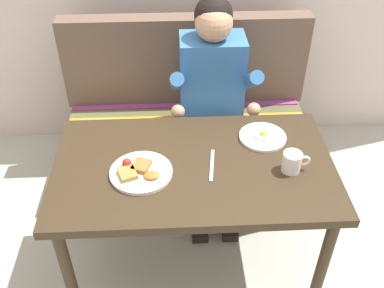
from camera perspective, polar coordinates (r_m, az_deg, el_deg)
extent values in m
plane|color=#ADAB9E|center=(2.42, 0.18, -15.72)|extent=(8.00, 8.00, 0.00)
cube|color=#332617|center=(1.90, 0.23, -3.06)|extent=(1.20, 0.70, 0.04)
cylinder|color=#332617|center=(2.03, -15.45, -16.73)|extent=(0.05, 0.05, 0.69)
cylinder|color=#332617|center=(2.07, 16.35, -15.42)|extent=(0.05, 0.05, 0.69)
cylinder|color=#332617|center=(2.40, -13.22, -5.34)|extent=(0.05, 0.05, 0.69)
cylinder|color=#332617|center=(2.43, 12.67, -4.47)|extent=(0.05, 0.05, 0.69)
cube|color=brown|center=(2.77, -0.59, -1.09)|extent=(1.44, 0.56, 0.40)
cube|color=brown|center=(2.63, -0.62, 2.77)|extent=(1.40, 0.52, 0.06)
cube|color=brown|center=(2.66, -0.86, 10.80)|extent=(1.44, 0.12, 0.54)
cube|color=#C63D33|center=(2.50, -0.49, 1.53)|extent=(1.38, 0.05, 0.01)
cube|color=orange|center=(2.61, -0.62, 3.37)|extent=(1.38, 0.05, 0.01)
cube|color=#93387A|center=(2.73, -0.75, 5.06)|extent=(1.38, 0.05, 0.01)
cube|color=#3469A5|center=(2.41, 2.56, 8.40)|extent=(0.34, 0.22, 0.48)
sphere|color=tan|center=(2.25, 2.85, 15.35)|extent=(0.19, 0.19, 0.19)
sphere|color=black|center=(2.26, 2.80, 16.34)|extent=(0.19, 0.19, 0.19)
cylinder|color=#3469A5|center=(2.25, -1.96, 8.04)|extent=(0.07, 0.29, 0.23)
cylinder|color=#3469A5|center=(2.28, 7.72, 8.22)|extent=(0.07, 0.29, 0.23)
sphere|color=tan|center=(2.20, -1.84, 4.21)|extent=(0.07, 0.07, 0.07)
sphere|color=tan|center=(2.23, 7.98, 4.45)|extent=(0.07, 0.07, 0.07)
cylinder|color=#232333|center=(2.40, 0.72, 1.34)|extent=(0.09, 0.34, 0.09)
cylinder|color=#232333|center=(2.44, 0.91, -5.96)|extent=(0.08, 0.08, 0.52)
cube|color=black|center=(2.57, 0.94, -10.64)|extent=(0.09, 0.20, 0.05)
cylinder|color=#232333|center=(2.41, 4.76, 1.46)|extent=(0.09, 0.34, 0.09)
cylinder|color=#232333|center=(2.45, 4.90, -5.80)|extent=(0.08, 0.08, 0.52)
cube|color=black|center=(2.58, 4.78, -10.47)|extent=(0.09, 0.20, 0.05)
cylinder|color=white|center=(1.84, -6.61, -3.67)|extent=(0.26, 0.26, 0.02)
cube|color=olive|center=(1.85, -6.58, -2.80)|extent=(0.09, 0.10, 0.02)
cube|color=olive|center=(1.82, -8.35, -3.81)|extent=(0.09, 0.10, 0.02)
sphere|color=red|center=(1.86, -8.44, -2.44)|extent=(0.04, 0.04, 0.04)
ellipsoid|color=#CC6623|center=(1.80, -5.24, -4.04)|extent=(0.06, 0.05, 0.02)
cylinder|color=white|center=(2.04, 9.12, 0.90)|extent=(0.22, 0.22, 0.01)
ellipsoid|color=white|center=(2.04, 9.15, 1.17)|extent=(0.09, 0.08, 0.01)
sphere|color=yellow|center=(2.03, 9.14, 1.34)|extent=(0.03, 0.03, 0.03)
cylinder|color=white|center=(1.87, 12.78, -2.30)|extent=(0.08, 0.08, 0.09)
cylinder|color=brown|center=(1.85, 12.94, -1.40)|extent=(0.07, 0.07, 0.01)
torus|color=white|center=(1.88, 14.33, -2.13)|extent=(0.05, 0.01, 0.05)
cube|color=silver|center=(1.87, 2.59, -2.74)|extent=(0.04, 0.20, 0.00)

